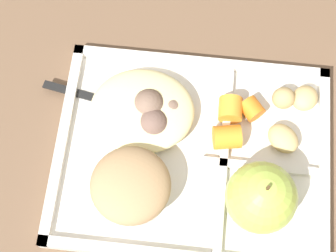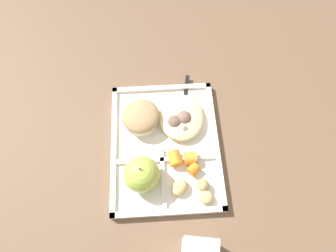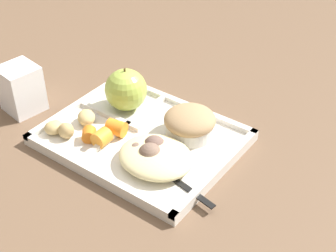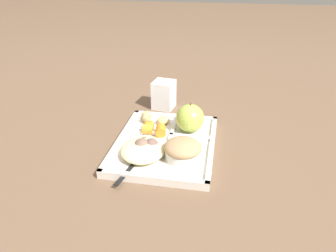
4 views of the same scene
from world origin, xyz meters
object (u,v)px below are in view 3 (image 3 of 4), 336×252
at_px(plastic_fork, 174,179).
at_px(milk_carton, 21,89).
at_px(green_apple, 126,90).
at_px(bran_muffin, 190,123).
at_px(lunch_tray, 141,138).

height_order(plastic_fork, milk_carton, milk_carton).
relative_size(green_apple, milk_carton, 0.93).
height_order(green_apple, bran_muffin, green_apple).
distance_m(lunch_tray, bran_muffin, 0.09).
relative_size(plastic_fork, milk_carton, 1.67).
bearing_deg(lunch_tray, plastic_fork, -26.55).
bearing_deg(green_apple, milk_carton, -147.49).
bearing_deg(milk_carton, green_apple, 41.23).
xyz_separation_m(lunch_tray, green_apple, (-0.07, 0.05, 0.04)).
bearing_deg(lunch_tray, green_apple, 145.05).
distance_m(bran_muffin, plastic_fork, 0.12).
relative_size(lunch_tray, green_apple, 3.81).
bearing_deg(green_apple, plastic_fork, -30.16).
xyz_separation_m(plastic_fork, milk_carton, (-0.34, 0.00, 0.03)).
bearing_deg(bran_muffin, milk_carton, -161.06).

